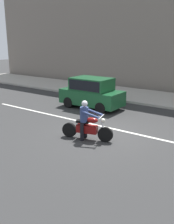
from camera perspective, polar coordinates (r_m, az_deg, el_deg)
The scene contains 5 objects.
ground_plane at distance 11.13m, azimuth 3.48°, elevation -5.00°, with size 80.00×80.00×0.00m, color #2D2D2D.
sidewalk_slab at distance 18.12m, azimuth 17.27°, elevation 2.69°, with size 40.00×4.40×0.14m, color #A8A399.
lane_marking_stripe at distance 11.49m, azimuth 9.38°, elevation -4.49°, with size 18.00×0.14×0.01m, color silver.
motorcycle_with_rider_denim_blue at distance 10.39m, azimuth -0.07°, elevation -2.66°, with size 2.13×0.85×1.62m.
parked_hatchback_forest_green at distance 15.24m, azimuth 1.05°, elevation 4.34°, with size 3.70×1.76×1.80m.
Camera 1 is at (5.56, -8.81, 3.93)m, focal length 41.29 mm.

